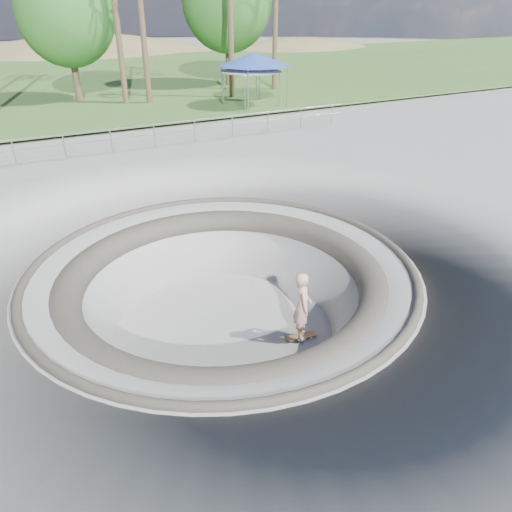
{
  "coord_description": "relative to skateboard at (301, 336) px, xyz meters",
  "views": [
    {
      "loc": [
        -4.55,
        -10.6,
        6.36
      ],
      "look_at": [
        1.22,
        0.39,
        -0.1
      ],
      "focal_mm": 35.0,
      "sensor_mm": 36.0,
      "label": 1
    }
  ],
  "objects": [
    {
      "name": "bushy_tree_right",
      "position": [
        10.87,
        27.85,
        7.97
      ],
      "size": [
        6.67,
        6.06,
        9.62
      ],
      "color": "brown",
      "rests_on": "ground"
    },
    {
      "name": "canopy_blue",
      "position": [
        8.7,
        19.42,
        4.82
      ],
      "size": [
        6.09,
        6.09,
        3.1
      ],
      "color": "gray",
      "rests_on": "ground"
    },
    {
      "name": "bushy_tree_mid",
      "position": [
        -0.72,
        26.44,
        7.38
      ],
      "size": [
        6.01,
        5.46,
        8.67
      ],
      "color": "brown",
      "rests_on": "ground"
    },
    {
      "name": "grass_strip",
      "position": [
        -1.65,
        35.42,
        2.05
      ],
      "size": [
        180.0,
        36.0,
        0.12
      ],
      "color": "#386327",
      "rests_on": "ground"
    },
    {
      "name": "skateboard",
      "position": [
        0.0,
        0.0,
        0.0
      ],
      "size": [
        0.88,
        0.38,
        0.09
      ],
      "color": "#96673C",
      "rests_on": "ground"
    },
    {
      "name": "skate_bowl",
      "position": [
        -1.65,
        1.42,
        0.0
      ],
      "size": [
        14.0,
        14.0,
        4.1
      ],
      "color": "gray",
      "rests_on": "ground"
    },
    {
      "name": "safety_railing",
      "position": [
        -1.65,
        13.42,
        2.52
      ],
      "size": [
        25.0,
        0.06,
        1.03
      ],
      "color": "gray",
      "rests_on": "ground"
    },
    {
      "name": "ground",
      "position": [
        -1.65,
        1.42,
        1.83
      ],
      "size": [
        180.0,
        180.0,
        0.0
      ],
      "primitive_type": "plane",
      "color": "gray",
      "rests_on": "ground"
    },
    {
      "name": "distant_hills",
      "position": [
        2.13,
        58.59,
        -5.19
      ],
      "size": [
        103.2,
        45.0,
        28.6
      ],
      "color": "brown",
      "rests_on": "ground"
    },
    {
      "name": "skater",
      "position": [
        -0.0,
        0.0,
        0.99
      ],
      "size": [
        0.71,
        0.83,
        1.94
      ],
      "primitive_type": "imported",
      "rotation": [
        0.0,
        0.0,
        1.15
      ],
      "color": "#E1A892",
      "rests_on": "skateboard"
    },
    {
      "name": "canopy_white",
      "position": [
        8.47,
        19.42,
        4.45
      ],
      "size": [
        5.26,
        5.26,
        2.67
      ],
      "color": "gray",
      "rests_on": "ground"
    }
  ]
}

